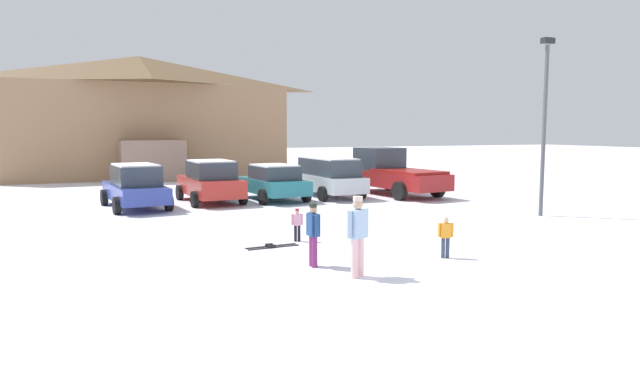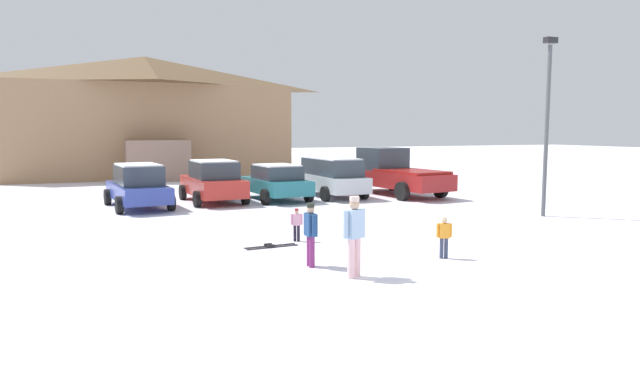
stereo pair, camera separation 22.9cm
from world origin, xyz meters
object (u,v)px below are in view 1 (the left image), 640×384
at_px(pair_of_skis, 272,246).
at_px(skier_child_in_pink_snowsuit, 297,223).
at_px(parked_teal_hatchback, 273,182).
at_px(skier_adult_in_blue_parka, 358,232).
at_px(parked_red_sedan, 210,181).
at_px(skier_teen_in_navy_coat, 313,231).
at_px(parked_blue_hatchback, 135,186).
at_px(parked_silver_wagon, 328,176).
at_px(ski_lodge, 141,115).
at_px(lamp_post, 545,118).
at_px(pickup_truck, 391,173).
at_px(skier_child_in_orange_jacket, 446,235).

bearing_deg(pair_of_skis, skier_child_in_pink_snowsuit, 27.71).
relative_size(parked_teal_hatchback, skier_adult_in_blue_parka, 2.56).
xyz_separation_m(parked_red_sedan, skier_teen_in_navy_coat, (-0.30, -11.98, -0.08)).
relative_size(parked_blue_hatchback, parked_silver_wagon, 1.00).
relative_size(ski_lodge, lamp_post, 2.95).
distance_m(parked_red_sedan, parked_silver_wagon, 5.29).
relative_size(pickup_truck, pair_of_skis, 4.27).
height_order(parked_silver_wagon, skier_teen_in_navy_coat, parked_silver_wagon).
relative_size(ski_lodge, pair_of_skis, 12.72).
bearing_deg(parked_red_sedan, skier_adult_in_blue_parka, -89.19).
xyz_separation_m(ski_lodge, skier_adult_in_blue_parka, (1.26, -29.61, -3.01)).
relative_size(skier_teen_in_navy_coat, pair_of_skis, 1.00).
relative_size(parked_red_sedan, skier_teen_in_navy_coat, 3.14).
xyz_separation_m(parked_blue_hatchback, lamp_post, (12.90, -7.50, 2.55)).
bearing_deg(parked_red_sedan, skier_child_in_orange_jacket, -76.93).
distance_m(skier_child_in_orange_jacket, lamp_post, 8.65).
distance_m(parked_blue_hatchback, parked_teal_hatchback, 5.67).
height_order(parked_silver_wagon, pickup_truck, pickup_truck).
distance_m(parked_blue_hatchback, skier_adult_in_blue_parka, 12.91).
bearing_deg(parked_silver_wagon, skier_teen_in_navy_coat, -115.15).
bearing_deg(skier_child_in_orange_jacket, parked_blue_hatchback, 116.74).
distance_m(skier_child_in_pink_snowsuit, lamp_post, 9.97).
bearing_deg(skier_child_in_pink_snowsuit, skier_adult_in_blue_parka, -92.82).
distance_m(parked_red_sedan, lamp_post, 13.06).
bearing_deg(parked_blue_hatchback, pickup_truck, 1.53).
xyz_separation_m(parked_blue_hatchback, skier_child_in_pink_snowsuit, (3.41, -8.50, -0.35)).
height_order(pickup_truck, skier_child_in_orange_jacket, pickup_truck).
height_order(parked_silver_wagon, pair_of_skis, parked_silver_wagon).
distance_m(ski_lodge, pickup_truck, 19.49).
bearing_deg(lamp_post, ski_lodge, 113.98).
bearing_deg(lamp_post, skier_child_in_orange_jacket, -148.80).
height_order(parked_blue_hatchback, parked_teal_hatchback, parked_blue_hatchback).
xyz_separation_m(parked_red_sedan, lamp_post, (9.87, -8.17, 2.53)).
height_order(pickup_truck, skier_teen_in_navy_coat, pickup_truck).
bearing_deg(skier_child_in_pink_snowsuit, lamp_post, 6.02).
bearing_deg(lamp_post, parked_silver_wagon, 119.52).
height_order(parked_blue_hatchback, pickup_truck, pickup_truck).
bearing_deg(parked_silver_wagon, lamp_post, -60.48).
relative_size(parked_silver_wagon, pickup_truck, 0.78).
xyz_separation_m(ski_lodge, pair_of_skis, (0.58, -26.07, -3.93)).
distance_m(parked_silver_wagon, pickup_truck, 3.06).
distance_m(parked_teal_hatchback, skier_adult_in_blue_parka, 13.12).
xyz_separation_m(skier_adult_in_blue_parka, pair_of_skis, (-0.68, 3.54, -0.92)).
height_order(parked_teal_hatchback, pair_of_skis, parked_teal_hatchback).
bearing_deg(ski_lodge, parked_red_sedan, -86.26).
height_order(parked_teal_hatchback, skier_teen_in_navy_coat, parked_teal_hatchback).
bearing_deg(parked_teal_hatchback, skier_child_in_pink_snowsuit, -104.19).
xyz_separation_m(parked_red_sedan, pickup_truck, (8.33, -0.37, 0.12)).
xyz_separation_m(parked_red_sedan, skier_child_in_pink_snowsuit, (0.38, -9.17, -0.37)).
distance_m(parked_blue_hatchback, skier_teen_in_navy_coat, 11.63).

